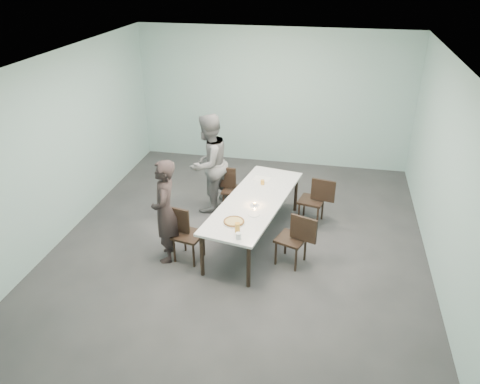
% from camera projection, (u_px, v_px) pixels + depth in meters
% --- Properties ---
extents(ground, '(7.00, 7.00, 0.00)m').
position_uv_depth(ground, '(241.00, 242.00, 7.88)').
color(ground, '#333335').
rests_on(ground, ground).
extents(room_shell, '(6.02, 7.02, 3.01)m').
position_uv_depth(room_shell, '(242.00, 127.00, 6.95)').
color(room_shell, '#9DC6C3').
rests_on(room_shell, ground).
extents(table, '(1.35, 2.72, 0.75)m').
position_uv_depth(table, '(254.00, 203.00, 7.64)').
color(table, white).
rests_on(table, ground).
extents(chair_near_left, '(0.64, 0.50, 0.87)m').
position_uv_depth(chair_near_left, '(184.00, 230.00, 7.25)').
color(chair_near_left, black).
rests_on(chair_near_left, ground).
extents(chair_far_left, '(0.62, 0.45, 0.87)m').
position_uv_depth(chair_far_left, '(231.00, 186.00, 8.62)').
color(chair_far_left, black).
rests_on(chair_far_left, ground).
extents(chair_near_right, '(0.65, 0.54, 0.87)m').
position_uv_depth(chair_near_right, '(296.00, 236.00, 7.09)').
color(chair_near_right, black).
rests_on(chair_near_right, ground).
extents(chair_far_right, '(0.64, 0.50, 0.87)m').
position_uv_depth(chair_far_right, '(316.00, 198.00, 8.21)').
color(chair_far_right, black).
rests_on(chair_far_right, ground).
extents(diner_near, '(0.52, 0.68, 1.67)m').
position_uv_depth(diner_near, '(165.00, 211.00, 7.10)').
color(diner_near, black).
rests_on(diner_near, ground).
extents(diner_far, '(1.00, 1.10, 1.85)m').
position_uv_depth(diner_far, '(209.00, 163.00, 8.49)').
color(diner_far, slate).
rests_on(diner_far, ground).
extents(pizza, '(0.34, 0.34, 0.04)m').
position_uv_depth(pizza, '(234.00, 222.00, 6.96)').
color(pizza, white).
rests_on(pizza, table).
extents(side_plate, '(0.18, 0.18, 0.01)m').
position_uv_depth(side_plate, '(254.00, 214.00, 7.19)').
color(side_plate, white).
rests_on(side_plate, table).
extents(beer_glass, '(0.08, 0.08, 0.15)m').
position_uv_depth(beer_glass, '(237.00, 228.00, 6.70)').
color(beer_glass, gold).
rests_on(beer_glass, table).
extents(water_tumbler, '(0.08, 0.08, 0.09)m').
position_uv_depth(water_tumbler, '(238.00, 236.00, 6.56)').
color(water_tumbler, silver).
rests_on(water_tumbler, table).
extents(tealight, '(0.06, 0.06, 0.05)m').
position_uv_depth(tealight, '(255.00, 204.00, 7.44)').
color(tealight, silver).
rests_on(tealight, table).
extents(amber_tumbler, '(0.07, 0.07, 0.08)m').
position_uv_depth(amber_tumbler, '(263.00, 182.00, 8.11)').
color(amber_tumbler, gold).
rests_on(amber_tumbler, table).
extents(menu, '(0.33, 0.27, 0.01)m').
position_uv_depth(menu, '(262.00, 179.00, 8.31)').
color(menu, silver).
rests_on(menu, table).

